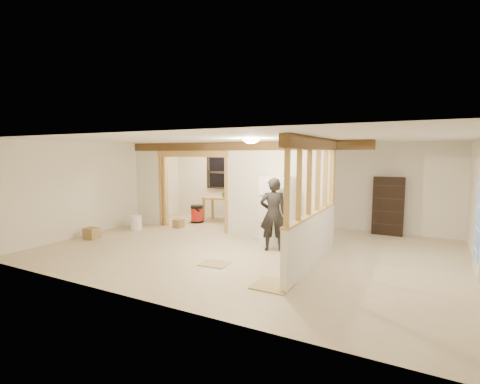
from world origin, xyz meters
The scene contains 28 objects.
floor centered at (0.00, 0.00, -0.01)m, with size 9.00×6.50×0.01m, color beige.
ceiling centered at (0.00, 0.00, 2.50)m, with size 9.00×6.50×0.01m, color white.
wall_back centered at (0.00, 3.25, 1.25)m, with size 9.00×0.01×2.50m, color silver.
wall_front centered at (0.00, -3.25, 1.25)m, with size 9.00×0.01×2.50m, color silver.
wall_left centered at (-4.50, 0.00, 1.25)m, with size 0.01×6.50×2.50m, color silver.
partition_left_stub centered at (-4.05, 1.20, 1.25)m, with size 0.90×0.12×2.50m, color white.
partition_center centered at (0.20, 1.20, 1.25)m, with size 2.80×0.12×2.50m, color white.
doorway_frame centered at (-2.40, 1.20, 1.10)m, with size 2.46×0.14×2.20m, color tan.
header_beam_back centered at (-1.00, 1.20, 2.38)m, with size 7.00×0.18×0.22m, color brown.
header_beam_right centered at (1.60, -0.40, 2.38)m, with size 0.18×3.30×0.22m, color brown.
pony_wall centered at (1.60, -0.40, 0.50)m, with size 0.12×3.20×1.00m, color white.
stud_partition centered at (1.60, -0.40, 1.66)m, with size 0.14×3.20×1.32m, color tan.
window_back centered at (-2.60, 3.17, 1.55)m, with size 1.12×0.10×1.10m, color black.
ceiling_dome_main centered at (0.30, -0.50, 2.48)m, with size 0.36×0.36×0.16m, color #FFEABF.
ceiling_dome_util centered at (-2.50, 2.30, 2.48)m, with size 0.32×0.32×0.14m, color #FFEABF.
hanging_bulb centered at (-2.00, 1.60, 2.18)m, with size 0.07×0.07×0.07m, color #FFD88C.
refrigerator centered at (0.35, 0.81, 0.82)m, with size 0.67×0.65×1.63m, color white.
woman centered at (0.53, 0.18, 0.83)m, with size 0.61×0.40×1.66m, color black.
work_table centered at (-2.20, 2.60, 0.40)m, with size 1.25×0.63×0.79m, color tan.
potted_plant centered at (-2.09, 2.52, 0.95)m, with size 0.28×0.24×0.31m, color #3B782A.
shop_vac centered at (-2.85, 2.04, 0.28)m, with size 0.43×0.43×0.56m, color #B31E15.
bookshelf centered at (2.69, 3.05, 0.78)m, with size 0.78×0.26×1.56m, color black.
bucket centered at (-3.77, 0.31, 0.21)m, with size 0.33×0.33×0.42m, color white.
box_util_a centered at (-1.29, 2.17, 0.15)m, with size 0.35×0.30×0.30m, color #9E7D4C.
box_util_b centered at (-2.88, 1.13, 0.12)m, with size 0.26×0.26×0.25m, color #9E7D4C.
box_front centered at (-4.02, -1.01, 0.14)m, with size 0.35×0.28×0.28m, color #9E7D4C.
floor_panel_near centered at (1.35, -1.81, 0.01)m, with size 0.62×0.62×0.02m, color tan.
floor_panel_far centered at (-0.11, -1.31, 0.01)m, with size 0.54×0.43×0.02m, color tan.
Camera 1 is at (3.45, -6.99, 2.19)m, focal length 26.00 mm.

